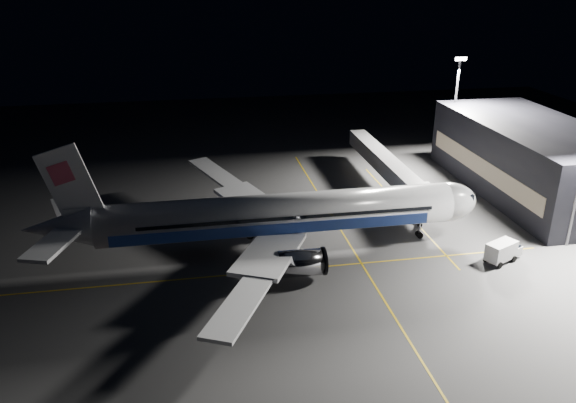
% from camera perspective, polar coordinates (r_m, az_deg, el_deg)
% --- Properties ---
extents(ground, '(200.00, 200.00, 0.00)m').
position_cam_1_polar(ground, '(78.19, -0.88, -4.83)').
color(ground, '#4C4C4F').
rests_on(ground, ground).
extents(guide_line_main, '(0.25, 80.00, 0.01)m').
position_cam_1_polar(guide_line_main, '(80.22, 6.20, -4.22)').
color(guide_line_main, gold).
rests_on(guide_line_main, ground).
extents(guide_line_cross, '(70.00, 0.25, 0.01)m').
position_cam_1_polar(guide_line_cross, '(72.99, -0.11, -6.96)').
color(guide_line_cross, gold).
rests_on(guide_line_cross, ground).
extents(guide_line_side, '(0.25, 40.00, 0.01)m').
position_cam_1_polar(guide_line_side, '(92.50, 11.66, -0.81)').
color(guide_line_side, gold).
rests_on(guide_line_side, ground).
extents(airliner, '(61.48, 54.22, 16.64)m').
position_cam_1_polar(airliner, '(75.81, -1.71, -1.43)').
color(airliner, silver).
rests_on(airliner, ground).
extents(terminal, '(18.12, 40.00, 12.00)m').
position_cam_1_polar(terminal, '(104.72, 23.46, 4.03)').
color(terminal, black).
rests_on(terminal, ground).
extents(jet_bridge, '(3.60, 34.40, 6.30)m').
position_cam_1_polar(jet_bridge, '(97.86, 10.18, 3.49)').
color(jet_bridge, '#B2B2B7').
rests_on(jet_bridge, ground).
extents(floodlight_mast_north, '(2.40, 0.68, 20.70)m').
position_cam_1_polar(floodlight_mast_north, '(115.19, 16.65, 9.81)').
color(floodlight_mast_north, '#59595E').
rests_on(floodlight_mast_north, ground).
extents(service_truck, '(5.92, 4.30, 2.83)m').
position_cam_1_polar(service_truck, '(79.76, 21.04, -4.67)').
color(service_truck, silver).
rests_on(service_truck, ground).
extents(baggage_tug, '(3.20, 2.84, 1.97)m').
position_cam_1_polar(baggage_tug, '(86.80, -1.34, -1.27)').
color(baggage_tug, black).
rests_on(baggage_tug, ground).
extents(safety_cone_a, '(0.35, 0.35, 0.53)m').
position_cam_1_polar(safety_cone_a, '(82.33, -3.27, -3.18)').
color(safety_cone_a, red).
rests_on(safety_cone_a, ground).
extents(safety_cone_b, '(0.46, 0.46, 0.69)m').
position_cam_1_polar(safety_cone_b, '(88.65, -5.98, -1.26)').
color(safety_cone_b, red).
rests_on(safety_cone_b, ground).
extents(safety_cone_c, '(0.43, 0.43, 0.65)m').
position_cam_1_polar(safety_cone_c, '(87.05, -2.37, -1.63)').
color(safety_cone_c, red).
rests_on(safety_cone_c, ground).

